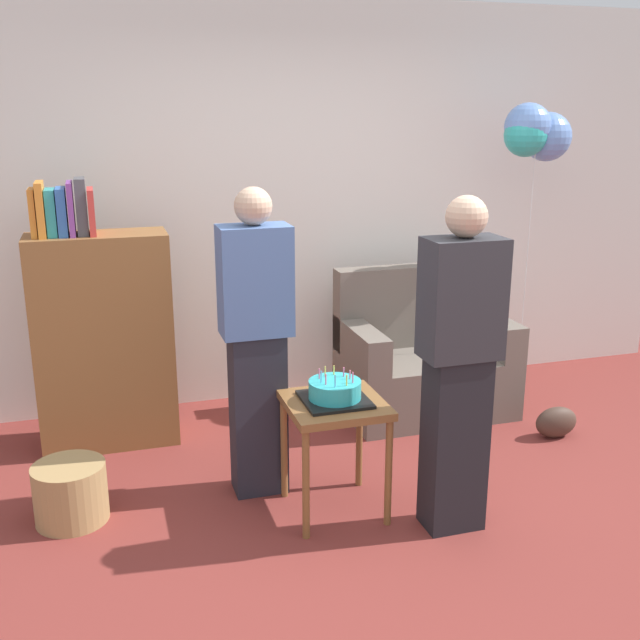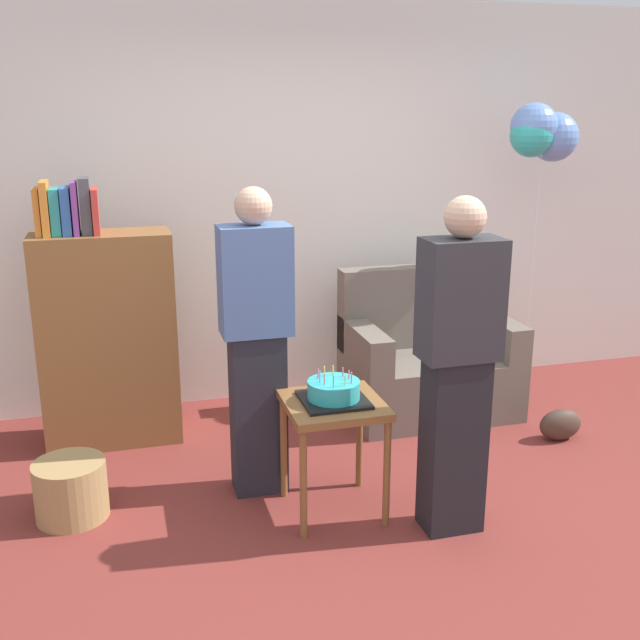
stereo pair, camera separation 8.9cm
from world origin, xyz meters
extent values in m
plane|color=maroon|center=(0.00, 0.00, 0.00)|extent=(8.00, 8.00, 0.00)
cube|color=silver|center=(0.00, 2.05, 1.35)|extent=(6.00, 0.10, 2.70)
cube|color=#6B6056|center=(0.74, 1.38, 0.20)|extent=(1.10, 0.70, 0.40)
cube|color=#6B6056|center=(0.74, 1.65, 0.68)|extent=(1.10, 0.16, 0.56)
cube|color=#6B6056|center=(0.27, 1.38, 0.52)|extent=(0.16, 0.70, 0.24)
cube|color=#6B6056|center=(1.21, 1.38, 0.52)|extent=(0.16, 0.70, 0.24)
cube|color=brown|center=(-1.33, 1.50, 0.65)|extent=(0.80, 0.36, 1.30)
cube|color=orange|center=(-1.65, 1.50, 1.43)|extent=(0.03, 0.20, 0.27)
cube|color=orange|center=(-1.61, 1.50, 1.45)|extent=(0.04, 0.24, 0.30)
cube|color=teal|center=(-1.55, 1.50, 1.43)|extent=(0.05, 0.20, 0.26)
cube|color=#3366B7|center=(-1.50, 1.50, 1.43)|extent=(0.05, 0.22, 0.27)
cube|color=#7F3D93|center=(-1.45, 1.50, 1.45)|extent=(0.03, 0.25, 0.30)
cube|color=#4C4C51|center=(-1.39, 1.50, 1.46)|extent=(0.06, 0.20, 0.32)
cube|color=red|center=(-1.34, 1.50, 1.43)|extent=(0.03, 0.26, 0.26)
cube|color=brown|center=(-0.26, 0.32, 0.58)|extent=(0.48, 0.48, 0.04)
cylinder|color=brown|center=(-0.47, 0.11, 0.28)|extent=(0.04, 0.04, 0.56)
cylinder|color=brown|center=(-0.05, 0.11, 0.28)|extent=(0.04, 0.04, 0.56)
cylinder|color=brown|center=(-0.47, 0.53, 0.28)|extent=(0.04, 0.04, 0.56)
cylinder|color=brown|center=(-0.05, 0.53, 0.28)|extent=(0.04, 0.04, 0.56)
cube|color=black|center=(-0.26, 0.32, 0.61)|extent=(0.32, 0.32, 0.02)
cylinder|color=#2DB2B7|center=(-0.26, 0.32, 0.66)|extent=(0.26, 0.26, 0.09)
cylinder|color=#EA668C|center=(-0.18, 0.32, 0.73)|extent=(0.01, 0.01, 0.05)
cylinder|color=#EA668C|center=(-0.20, 0.37, 0.73)|extent=(0.01, 0.01, 0.05)
cylinder|color=#F2CC4C|center=(-0.24, 0.40, 0.73)|extent=(0.01, 0.01, 0.05)
cylinder|color=#F2CC4C|center=(-0.28, 0.40, 0.73)|extent=(0.01, 0.01, 0.05)
cylinder|color=#EA668C|center=(-0.32, 0.37, 0.73)|extent=(0.01, 0.01, 0.05)
cylinder|color=#66B2E5|center=(-0.33, 0.32, 0.74)|extent=(0.01, 0.01, 0.06)
cylinder|color=#EA668C|center=(-0.32, 0.28, 0.73)|extent=(0.01, 0.01, 0.05)
cylinder|color=#66B2E5|center=(-0.28, 0.24, 0.74)|extent=(0.01, 0.01, 0.06)
cylinder|color=#F2CC4C|center=(-0.22, 0.24, 0.73)|extent=(0.01, 0.01, 0.06)
cylinder|color=#EA668C|center=(-0.18, 0.27, 0.74)|extent=(0.01, 0.01, 0.06)
cube|color=#23232D|center=(-0.58, 0.65, 0.44)|extent=(0.28, 0.20, 0.88)
cube|color=#4C6BA3|center=(-0.58, 0.65, 1.16)|extent=(0.36, 0.22, 0.56)
sphere|color=#D1A889|center=(-0.58, 0.65, 1.53)|extent=(0.19, 0.19, 0.19)
cube|color=black|center=(0.25, 0.02, 0.44)|extent=(0.28, 0.20, 0.88)
cube|color=#2D2D33|center=(0.25, 0.02, 1.16)|extent=(0.36, 0.22, 0.56)
sphere|color=#D1A889|center=(0.25, 0.02, 1.53)|extent=(0.19, 0.19, 0.19)
cylinder|color=#A88451|center=(-1.55, 0.61, 0.15)|extent=(0.36, 0.36, 0.30)
ellipsoid|color=#473328|center=(1.35, 0.75, 0.10)|extent=(0.28, 0.14, 0.20)
cylinder|color=silver|center=(1.43, 1.35, 0.89)|extent=(0.00, 0.00, 1.78)
sphere|color=#2DADA8|center=(1.39, 1.41, 1.83)|extent=(0.28, 0.28, 0.28)
sphere|color=#668ED6|center=(1.41, 1.42, 1.88)|extent=(0.30, 0.30, 0.30)
sphere|color=#668ED6|center=(1.57, 1.44, 1.81)|extent=(0.32, 0.32, 0.32)
camera|label=1|loc=(-1.33, -2.94, 2.00)|focal=41.79mm
camera|label=2|loc=(-1.24, -2.96, 2.00)|focal=41.79mm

